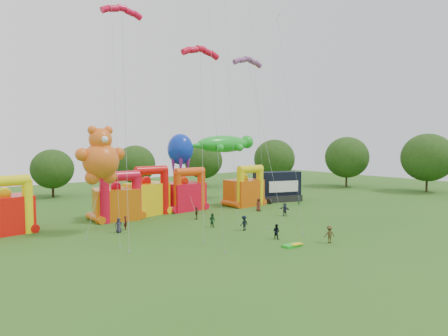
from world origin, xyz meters
TOP-DOWN VIEW (x-y plane):
  - ground at (0.00, 0.00)m, footprint 160.00×160.00m
  - tree_ring at (-1.15, 0.60)m, footprint 120.57×122.64m
  - bouncy_castle_0 at (-20.69, 28.99)m, footprint 5.74×4.81m
  - bouncy_castle_1 at (-7.40, 28.75)m, footprint 6.70×5.88m
  - bouncy_castle_2 at (-2.37, 29.66)m, footprint 6.02×5.15m
  - bouncy_castle_3 at (3.83, 29.29)m, footprint 5.76×4.73m
  - bouncy_castle_4 at (13.79, 26.66)m, footprint 5.62×4.62m
  - stage_trailer at (21.20, 26.51)m, footprint 8.66×5.49m
  - teddy_bear_kite at (-12.44, 21.54)m, footprint 5.65×4.01m
  - gecko_kite at (14.55, 31.03)m, footprint 14.41×9.41m
  - octopus_kite at (4.33, 29.94)m, footprint 5.32×11.29m
  - parafoil_kites at (-5.74, 15.78)m, footprint 22.90×9.32m
  - diamond_kites at (-0.59, 15.03)m, footprint 20.77×16.32m
  - folded_kite_bundle at (0.62, 4.72)m, footprint 2.04×1.17m
  - spectator_0 at (-10.47, 21.33)m, footprint 0.98×0.81m
  - spectator_1 at (-9.12, 22.41)m, footprint 0.52×0.68m
  - spectator_2 at (-0.20, 17.02)m, footprint 0.82×0.96m
  - spectator_3 at (1.60, 13.16)m, footprint 1.17×0.71m
  - spectator_4 at (1.02, 22.18)m, footprint 1.03×0.95m
  - spectator_5 at (12.15, 16.42)m, footprint 0.80×1.75m
  - spectator_6 at (11.86, 21.42)m, footprint 1.10×0.90m
  - spectator_7 at (20.77, 21.17)m, footprint 0.62×0.66m
  - spectator_8 at (1.60, 7.90)m, footprint 0.79×0.92m
  - spectator_9 at (4.65, 3.26)m, footprint 1.36×1.12m

SIDE VIEW (x-z plane):
  - ground at x=0.00m, z-range 0.00..0.00m
  - folded_kite_bundle at x=0.62m, z-range -0.02..0.29m
  - spectator_7 at x=20.77m, z-range 0.00..1.52m
  - spectator_8 at x=1.60m, z-range 0.00..1.64m
  - spectator_1 at x=-9.12m, z-range 0.00..1.66m
  - spectator_4 at x=1.02m, z-range 0.00..1.69m
  - spectator_2 at x=-0.20m, z-range 0.00..1.70m
  - spectator_0 at x=-10.47m, z-range 0.00..1.73m
  - spectator_3 at x=1.60m, z-range 0.00..1.76m
  - spectator_5 at x=12.15m, z-range 0.00..1.82m
  - spectator_9 at x=4.65m, z-range 0.00..1.83m
  - spectator_6 at x=11.86m, z-range 0.00..1.94m
  - bouncy_castle_3 at x=3.83m, z-range -0.80..5.77m
  - bouncy_castle_1 at x=-7.40m, z-range -0.81..5.81m
  - stage_trailer at x=21.20m, z-range -0.10..5.11m
  - bouncy_castle_4 at x=13.79m, z-range -0.81..5.84m
  - bouncy_castle_0 at x=-20.69m, z-range -0.82..5.95m
  - bouncy_castle_2 at x=-2.37m, z-range -0.86..6.19m
  - octopus_kite at x=4.33m, z-range -0.86..10.95m
  - tree_ring at x=-1.15m, z-range 0.22..12.30m
  - gecko_kite at x=14.55m, z-range 1.56..13.20m
  - teddy_bear_kite at x=-12.44m, z-range 1.91..14.28m
  - parafoil_kites at x=-5.74m, z-range -1.20..24.93m
  - diamond_kites at x=-0.59m, z-range -2.86..35.71m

